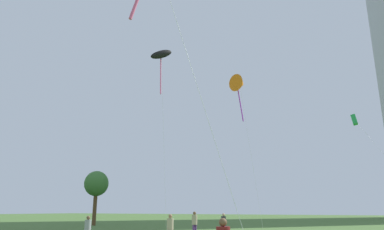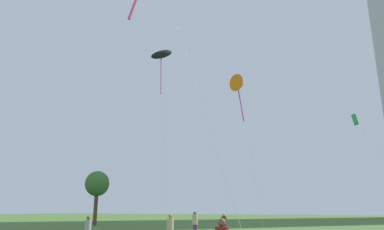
{
  "view_description": "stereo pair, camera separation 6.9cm",
  "coord_description": "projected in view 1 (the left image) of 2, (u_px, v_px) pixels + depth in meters",
  "views": [
    {
      "loc": [
        12.03,
        -4.91,
        2.03
      ],
      "look_at": [
        2.45,
        13.0,
        7.45
      ],
      "focal_mm": 33.16,
      "sensor_mm": 36.0,
      "label": 1
    },
    {
      "loc": [
        12.09,
        -4.88,
        2.03
      ],
      "look_at": [
        2.45,
        13.0,
        7.45
      ],
      "focal_mm": 33.16,
      "sensor_mm": 36.0,
      "label": 2
    }
  ],
  "objects": [
    {
      "name": "person_standing_4",
      "position": [
        195.0,
        222.0,
        26.89
      ],
      "size": [
        0.42,
        0.42,
        1.87
      ],
      "rotation": [
        0.0,
        0.0,
        1.12
      ],
      "color": "#593372",
      "rests_on": "ground"
    },
    {
      "name": "kite_flying_0",
      "position": [
        240.0,
        84.0,
        34.58
      ],
      "size": [
        2.16,
        2.6,
        14.78
      ],
      "color": "silver",
      "rests_on": "ground"
    },
    {
      "name": "park_tree_2",
      "position": [
        96.0,
        184.0,
        47.53
      ],
      "size": [
        3.2,
        3.2,
        7.05
      ],
      "color": "brown",
      "rests_on": "ground"
    },
    {
      "name": "person_standing_1",
      "position": [
        224.0,
        223.0,
        27.87
      ],
      "size": [
        0.39,
        0.39,
        1.73
      ],
      "rotation": [
        0.0,
        0.0,
        3.56
      ],
      "color": "#1E478C",
      "rests_on": "ground"
    },
    {
      "name": "kite_flying_1",
      "position": [
        355.0,
        120.0,
        35.06
      ],
      "size": [
        6.28,
        4.72,
        11.22
      ],
      "color": "silver",
      "rests_on": "ground"
    },
    {
      "name": "kite_flying_3",
      "position": [
        161.0,
        55.0,
        32.57
      ],
      "size": [
        2.44,
        4.92,
        16.6
      ],
      "color": "silver",
      "rests_on": "ground"
    },
    {
      "name": "person_standing_5",
      "position": [
        88.0,
        228.0,
        20.42
      ],
      "size": [
        0.37,
        0.37,
        1.67
      ],
      "rotation": [
        0.0,
        0.0,
        2.26
      ],
      "color": "#593372",
      "rests_on": "ground"
    },
    {
      "name": "person_standing_3",
      "position": [
        170.0,
        227.0,
        20.95
      ],
      "size": [
        0.39,
        0.39,
        1.75
      ],
      "rotation": [
        0.0,
        0.0,
        0.47
      ],
      "color": "#2D2D33",
      "rests_on": "ground"
    }
  ]
}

